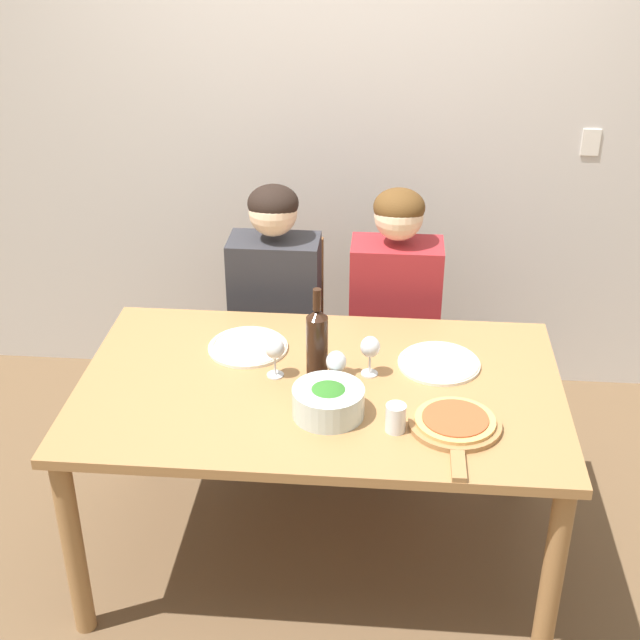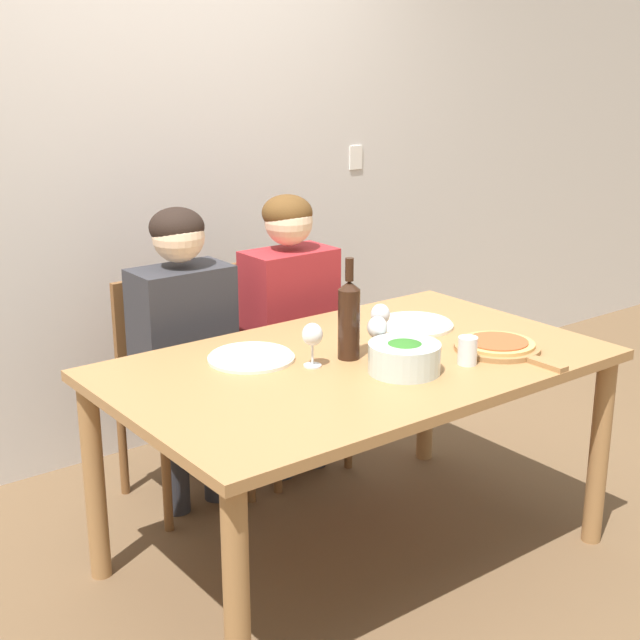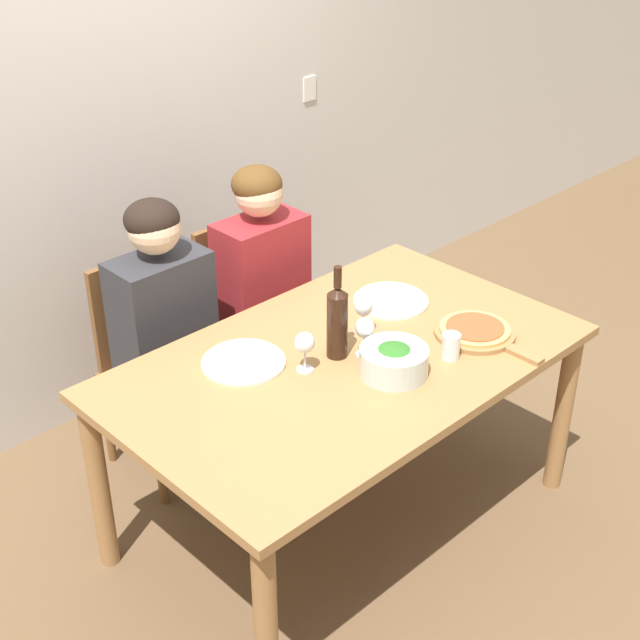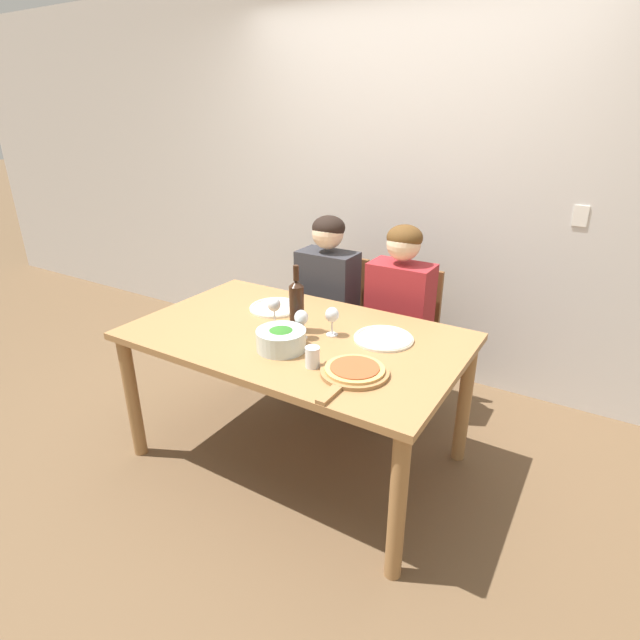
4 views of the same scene
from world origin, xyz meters
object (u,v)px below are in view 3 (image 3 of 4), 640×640
at_px(dinner_plate_right, 391,300).
at_px(person_man, 264,276).
at_px(pizza_on_board, 477,332).
at_px(wine_glass_centre, 365,330).
at_px(person_woman, 165,317).
at_px(wine_glass_left, 305,344).
at_px(wine_bottle, 337,320).
at_px(chair_right, 250,316).
at_px(broccoli_bowl, 394,361).
at_px(chair_left, 155,359).
at_px(dinner_plate_left, 244,361).
at_px(wine_glass_right, 364,308).
at_px(water_tumbler, 451,346).

bearing_deg(dinner_plate_right, person_man, 105.82).
relative_size(person_man, pizza_on_board, 2.74).
relative_size(pizza_on_board, wine_glass_centre, 2.93).
height_order(person_woman, pizza_on_board, person_woman).
bearing_deg(dinner_plate_right, wine_glass_centre, -151.44).
relative_size(pizza_on_board, wine_glass_left, 2.93).
height_order(wine_bottle, dinner_plate_right, wine_bottle).
bearing_deg(wine_glass_centre, chair_right, 77.44).
xyz_separation_m(person_man, wine_glass_centre, (-0.20, -0.77, 0.14)).
distance_m(person_woman, wine_bottle, 0.77).
distance_m(person_woman, dinner_plate_right, 0.89).
height_order(broccoli_bowl, wine_glass_left, wine_glass_left).
xyz_separation_m(chair_left, dinner_plate_left, (-0.03, -0.63, 0.29)).
height_order(dinner_plate_left, pizza_on_board, pizza_on_board).
height_order(person_woman, wine_bottle, person_woman).
relative_size(broccoli_bowl, dinner_plate_right, 0.80).
xyz_separation_m(wine_bottle, wine_glass_right, (0.18, 0.05, -0.04)).
bearing_deg(wine_glass_centre, pizza_on_board, -26.07).
bearing_deg(wine_glass_right, person_woman, 122.92).
relative_size(person_man, wine_glass_left, 8.02).
bearing_deg(chair_right, wine_glass_left, -117.26).
xyz_separation_m(wine_glass_left, water_tumbler, (0.43, -0.30, -0.06)).
distance_m(person_man, wine_glass_centre, 0.81).
bearing_deg(water_tumbler, wine_glass_left, 145.09).
distance_m(person_woman, water_tumbler, 1.13).
height_order(pizza_on_board, water_tumbler, water_tumbler).
relative_size(chair_right, wine_glass_right, 5.97).
distance_m(dinner_plate_right, pizza_on_board, 0.39).
relative_size(person_man, broccoli_bowl, 5.08).
xyz_separation_m(wine_bottle, dinner_plate_right, (0.43, 0.13, -0.13)).
relative_size(chair_left, dinner_plate_right, 3.03).
height_order(wine_glass_left, water_tumbler, wine_glass_left).
bearing_deg(water_tumbler, dinner_plate_right, 69.97).
bearing_deg(wine_bottle, pizza_on_board, -29.03).
height_order(chair_right, person_woman, person_woman).
bearing_deg(wine_bottle, person_woman, 109.12).
height_order(wine_glass_right, wine_glass_centre, same).
distance_m(wine_glass_right, wine_glass_centre, 0.16).
height_order(broccoli_bowl, wine_glass_centre, wine_glass_centre).
bearing_deg(water_tumbler, chair_right, 90.51).
xyz_separation_m(person_woman, wine_glass_centre, (0.32, -0.77, 0.14)).
relative_size(dinner_plate_left, wine_glass_right, 1.97).
relative_size(wine_glass_left, wine_glass_right, 1.00).
xyz_separation_m(dinner_plate_right, water_tumbler, (-0.15, -0.42, 0.04)).
height_order(dinner_plate_right, water_tumbler, water_tumbler).
height_order(wine_glass_centre, water_tumbler, wine_glass_centre).
bearing_deg(wine_glass_right, broccoli_bowl, -115.53).
relative_size(person_woman, dinner_plate_right, 4.07).
bearing_deg(person_man, chair_right, 90.00).
distance_m(chair_left, wine_glass_right, 0.96).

